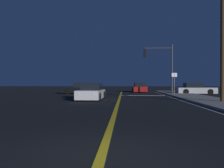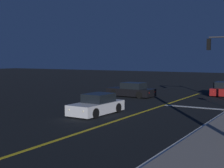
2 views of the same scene
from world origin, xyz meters
The scene contains 7 objects.
sidewalk_right centered at (6.65, 11.39, 0.07)m, with size 3.20×41.01×0.15m, color gray.
lane_line_center centered at (0.00, 11.39, 0.01)m, with size 0.20×38.74×0.01m, color gold.
lane_line_edge_right centered at (4.80, 11.39, 0.01)m, with size 0.16×38.74×0.01m, color white.
stop_bar centered at (2.52, 21.29, 0.01)m, with size 5.05×0.50×0.01m, color white.
car_mid_block_white centered at (-2.25, 15.14, 0.58)m, with size 2.00×4.30×1.34m.
car_parked_curb_red centered at (2.59, 30.57, 0.58)m, with size 2.01×4.28×1.34m.
car_distant_tail_black centered at (-4.82, 25.00, 0.58)m, with size 4.56×2.11×1.34m.
Camera 2 is at (9.53, -2.67, 3.70)m, focal length 52.54 mm.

